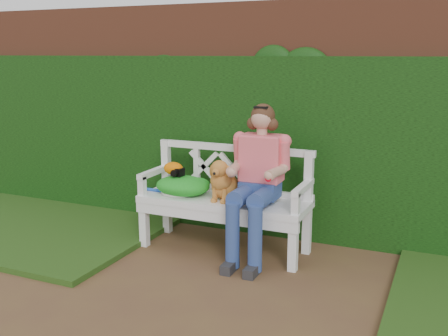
% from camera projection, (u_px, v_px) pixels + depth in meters
% --- Properties ---
extents(ground, '(60.00, 60.00, 0.00)m').
position_uv_depth(ground, '(211.00, 311.00, 3.59)').
color(ground, '#533525').
extents(brick_wall, '(10.00, 0.30, 2.20)m').
position_uv_depth(brick_wall, '(294.00, 120.00, 5.05)').
color(brick_wall, brown).
rests_on(brick_wall, ground).
extents(ivy_hedge, '(10.00, 0.18, 1.70)m').
position_uv_depth(ivy_hedge, '(286.00, 149.00, 4.91)').
color(ivy_hedge, '#1C5A14').
rests_on(ivy_hedge, ground).
extents(grass_left, '(2.60, 2.00, 0.05)m').
position_uv_depth(grass_left, '(35.00, 224.00, 5.33)').
color(grass_left, '#1D4010').
rests_on(grass_left, ground).
extents(garden_bench, '(1.60, 0.66, 0.48)m').
position_uv_depth(garden_bench, '(224.00, 224.00, 4.66)').
color(garden_bench, white).
rests_on(garden_bench, ground).
extents(seated_woman, '(0.77, 0.86, 1.25)m').
position_uv_depth(seated_woman, '(259.00, 186.00, 4.43)').
color(seated_woman, '#CF4750').
rests_on(seated_woman, ground).
extents(dog, '(0.34, 0.40, 0.37)m').
position_uv_depth(dog, '(224.00, 179.00, 4.52)').
color(dog, '#A44D23').
rests_on(dog, garden_bench).
extents(tennis_racket, '(0.63, 0.33, 0.03)m').
position_uv_depth(tennis_racket, '(175.00, 192.00, 4.73)').
color(tennis_racket, white).
rests_on(tennis_racket, garden_bench).
extents(green_bag, '(0.61, 0.55, 0.17)m').
position_uv_depth(green_bag, '(183.00, 185.00, 4.71)').
color(green_bag, '#296B26').
rests_on(green_bag, garden_bench).
extents(camera_item, '(0.11, 0.09, 0.07)m').
position_uv_depth(camera_item, '(178.00, 172.00, 4.69)').
color(camera_item, black).
rests_on(camera_item, green_bag).
extents(baseball_glove, '(0.18, 0.14, 0.12)m').
position_uv_depth(baseball_glove, '(173.00, 168.00, 4.72)').
color(baseball_glove, '#DF6904').
rests_on(baseball_glove, green_bag).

